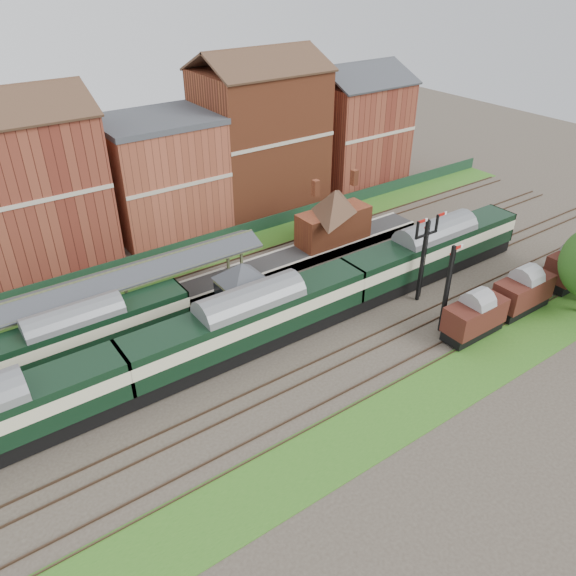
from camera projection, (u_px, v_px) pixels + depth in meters
ground at (295, 331)px, 47.28m from camera, size 160.00×160.00×0.00m
grass_back at (205, 257)px, 58.40m from camera, size 90.00×4.50×0.06m
grass_front at (397, 413)px, 38.91m from camera, size 90.00×5.00×0.06m
fence at (196, 244)px, 59.41m from camera, size 90.00×0.12×1.50m
platform at (189, 294)px, 51.33m from camera, size 55.00×3.40×1.00m
signal_box at (243, 293)px, 46.39m from camera, size 5.40×5.40×6.00m
brick_hut at (319, 285)px, 51.38m from camera, size 3.20×2.64×2.94m
station_building at (334, 215)px, 57.93m from camera, size 8.10×8.10×5.90m
canopy at (118, 274)px, 46.24m from camera, size 26.00×3.89×4.08m
semaphore_bracket at (423, 255)px, 49.07m from camera, size 3.60×0.25×8.18m
semaphore_siding at (447, 288)px, 45.19m from camera, size 1.23×0.25×8.00m
town_backdrop at (159, 169)px, 60.94m from camera, size 69.00×10.00×16.00m
dmu_train at (251, 321)px, 43.71m from camera, size 62.03×3.26×4.77m
platform_railcar at (78, 335)px, 42.74m from camera, size 17.69×2.79×4.07m
goods_van_a at (475, 317)px, 45.72m from camera, size 5.49×2.38×3.33m
goods_van_b at (523, 292)px, 48.89m from camera, size 5.64×2.44×3.42m
goods_van_c at (574, 266)px, 52.73m from camera, size 5.93×2.57×3.60m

